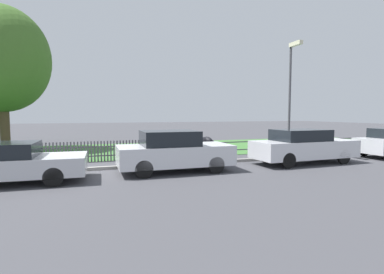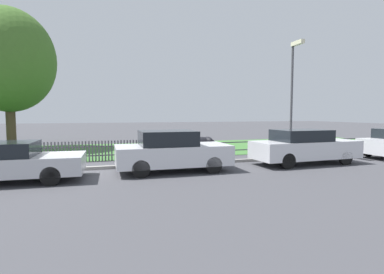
# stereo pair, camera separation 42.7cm
# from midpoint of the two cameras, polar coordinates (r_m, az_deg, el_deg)

# --- Properties ---
(ground_plane) EXTENTS (120.00, 120.00, 0.00)m
(ground_plane) POSITION_cam_midpoint_polar(r_m,az_deg,el_deg) (11.92, -25.15, -6.21)
(ground_plane) COLOR #424247
(kerb_stone) EXTENTS (43.37, 0.20, 0.12)m
(kerb_stone) POSITION_cam_midpoint_polar(r_m,az_deg,el_deg) (12.01, -25.11, -5.84)
(kerb_stone) COLOR gray
(kerb_stone) RESTS_ON ground
(grass_strip) EXTENTS (43.37, 7.85, 0.01)m
(grass_strip) POSITION_cam_midpoint_polar(r_m,az_deg,el_deg) (17.90, -23.11, -2.68)
(grass_strip) COLOR #3D7033
(grass_strip) RESTS_ON ground
(park_fence) EXTENTS (43.37, 0.05, 0.92)m
(park_fence) POSITION_cam_midpoint_polar(r_m,az_deg,el_deg) (13.98, -24.29, -2.76)
(park_fence) COLOR #4C4C51
(park_fence) RESTS_ON ground
(parked_car_black_saloon) EXTENTS (4.63, 2.00, 1.25)m
(parked_car_black_saloon) POSITION_cam_midpoint_polar(r_m,az_deg,el_deg) (10.78, -33.15, -4.14)
(parked_car_black_saloon) COLOR #BCBCC1
(parked_car_black_saloon) RESTS_ON ground
(parked_car_navy_estate) EXTENTS (4.15, 1.88, 1.50)m
(parked_car_navy_estate) POSITION_cam_midpoint_polar(r_m,az_deg,el_deg) (10.99, -4.63, -2.70)
(parked_car_navy_estate) COLOR silver
(parked_car_navy_estate) RESTS_ON ground
(parked_car_red_compact) EXTENTS (4.61, 1.78, 1.45)m
(parked_car_red_compact) POSITION_cam_midpoint_polar(r_m,az_deg,el_deg) (13.50, 19.62, -1.66)
(parked_car_red_compact) COLOR silver
(parked_car_red_compact) RESTS_ON ground
(covered_motorcycle) EXTENTS (1.88, 0.81, 1.04)m
(covered_motorcycle) POSITION_cam_midpoint_polar(r_m,az_deg,el_deg) (14.08, 0.71, -1.56)
(covered_motorcycle) COLOR black
(covered_motorcycle) RESTS_ON ground
(tree_behind_motorcycle) EXTENTS (5.23, 5.23, 8.23)m
(tree_behind_motorcycle) POSITION_cam_midpoint_polar(r_m,az_deg,el_deg) (20.74, -33.03, 12.30)
(tree_behind_motorcycle) COLOR brown
(tree_behind_motorcycle) RESTS_ON ground
(street_lamp) EXTENTS (0.20, 0.79, 5.43)m
(street_lamp) POSITION_cam_midpoint_polar(r_m,az_deg,el_deg) (15.03, 17.62, 9.29)
(street_lamp) COLOR #47474C
(street_lamp) RESTS_ON ground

